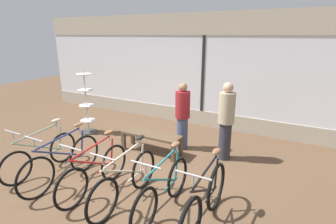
{
  "coord_description": "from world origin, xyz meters",
  "views": [
    {
      "loc": [
        2.71,
        -3.44,
        2.63
      ],
      "look_at": [
        0.0,
        1.49,
        0.95
      ],
      "focal_mm": 28.0,
      "sensor_mm": 36.0,
      "label": 1
    }
  ],
  "objects_px": {
    "accessory_rack": "(87,108)",
    "display_bench": "(151,137)",
    "bicycle_center_left": "(95,172)",
    "customer_near_rack": "(226,120)",
    "bicycle_far_left": "(42,155)",
    "bicycle_far_right": "(205,202)",
    "customer_by_window": "(183,115)",
    "bicycle_center_right": "(126,181)",
    "bicycle_right": "(163,190)",
    "bicycle_left": "(63,162)"
  },
  "relations": [
    {
      "from": "accessory_rack",
      "to": "display_bench",
      "type": "height_order",
      "value": "accessory_rack"
    },
    {
      "from": "bicycle_center_left",
      "to": "customer_near_rack",
      "type": "relative_size",
      "value": 0.99
    },
    {
      "from": "bicycle_far_left",
      "to": "bicycle_far_right",
      "type": "xyz_separation_m",
      "value": [
        3.35,
        0.08,
        0.03
      ]
    },
    {
      "from": "bicycle_center_left",
      "to": "customer_by_window",
      "type": "bearing_deg",
      "value": 77.9
    },
    {
      "from": "bicycle_center_right",
      "to": "customer_near_rack",
      "type": "height_order",
      "value": "customer_near_rack"
    },
    {
      "from": "bicycle_center_left",
      "to": "bicycle_right",
      "type": "distance_m",
      "value": 1.28
    },
    {
      "from": "bicycle_center_left",
      "to": "display_bench",
      "type": "distance_m",
      "value": 1.8
    },
    {
      "from": "bicycle_center_right",
      "to": "bicycle_right",
      "type": "distance_m",
      "value": 0.64
    },
    {
      "from": "bicycle_left",
      "to": "accessory_rack",
      "type": "bearing_deg",
      "value": 125.69
    },
    {
      "from": "bicycle_right",
      "to": "display_bench",
      "type": "xyz_separation_m",
      "value": [
        -1.29,
        1.71,
        -0.0
      ]
    },
    {
      "from": "customer_near_rack",
      "to": "display_bench",
      "type": "bearing_deg",
      "value": -162.41
    },
    {
      "from": "bicycle_center_left",
      "to": "customer_by_window",
      "type": "distance_m",
      "value": 2.44
    },
    {
      "from": "bicycle_far_right",
      "to": "customer_by_window",
      "type": "relative_size",
      "value": 1.1
    },
    {
      "from": "bicycle_far_right",
      "to": "accessory_rack",
      "type": "xyz_separation_m",
      "value": [
        -4.18,
        1.96,
        0.3
      ]
    },
    {
      "from": "bicycle_far_left",
      "to": "bicycle_center_right",
      "type": "relative_size",
      "value": 0.97
    },
    {
      "from": "bicycle_center_left",
      "to": "accessory_rack",
      "type": "bearing_deg",
      "value": 137.51
    },
    {
      "from": "bicycle_far_right",
      "to": "customer_by_window",
      "type": "xyz_separation_m",
      "value": [
        -1.44,
        2.26,
        0.42
      ]
    },
    {
      "from": "bicycle_right",
      "to": "accessory_rack",
      "type": "height_order",
      "value": "accessory_rack"
    },
    {
      "from": "bicycle_far_right",
      "to": "display_bench",
      "type": "relative_size",
      "value": 1.24
    },
    {
      "from": "bicycle_far_left",
      "to": "customer_by_window",
      "type": "relative_size",
      "value": 1.06
    },
    {
      "from": "bicycle_right",
      "to": "customer_near_rack",
      "type": "height_order",
      "value": "customer_near_rack"
    },
    {
      "from": "bicycle_right",
      "to": "display_bench",
      "type": "height_order",
      "value": "bicycle_right"
    },
    {
      "from": "bicycle_center_left",
      "to": "bicycle_center_right",
      "type": "height_order",
      "value": "bicycle_center_right"
    },
    {
      "from": "bicycle_center_right",
      "to": "accessory_rack",
      "type": "xyz_separation_m",
      "value": [
        -2.87,
        2.03,
        0.32
      ]
    },
    {
      "from": "bicycle_far_right",
      "to": "customer_near_rack",
      "type": "xyz_separation_m",
      "value": [
        -0.4,
        2.21,
        0.48
      ]
    },
    {
      "from": "customer_near_rack",
      "to": "customer_by_window",
      "type": "distance_m",
      "value": 1.04
    },
    {
      "from": "bicycle_far_left",
      "to": "bicycle_right",
      "type": "height_order",
      "value": "bicycle_right"
    },
    {
      "from": "display_bench",
      "to": "customer_by_window",
      "type": "bearing_deg",
      "value": 46.07
    },
    {
      "from": "bicycle_far_left",
      "to": "bicycle_center_left",
      "type": "height_order",
      "value": "bicycle_center_left"
    },
    {
      "from": "customer_by_window",
      "to": "bicycle_center_right",
      "type": "bearing_deg",
      "value": -86.76
    },
    {
      "from": "accessory_rack",
      "to": "customer_by_window",
      "type": "height_order",
      "value": "accessory_rack"
    },
    {
      "from": "customer_near_rack",
      "to": "customer_by_window",
      "type": "relative_size",
      "value": 1.07
    },
    {
      "from": "bicycle_center_left",
      "to": "bicycle_far_right",
      "type": "relative_size",
      "value": 0.96
    },
    {
      "from": "bicycle_left",
      "to": "display_bench",
      "type": "bearing_deg",
      "value": 69.07
    },
    {
      "from": "bicycle_center_right",
      "to": "accessory_rack",
      "type": "distance_m",
      "value": 3.53
    },
    {
      "from": "display_bench",
      "to": "bicycle_right",
      "type": "bearing_deg",
      "value": -52.86
    },
    {
      "from": "bicycle_far_left",
      "to": "customer_near_rack",
      "type": "distance_m",
      "value": 3.77
    },
    {
      "from": "bicycle_center_left",
      "to": "bicycle_left",
      "type": "bearing_deg",
      "value": -176.03
    },
    {
      "from": "accessory_rack",
      "to": "customer_by_window",
      "type": "distance_m",
      "value": 2.76
    },
    {
      "from": "bicycle_far_right",
      "to": "bicycle_center_right",
      "type": "bearing_deg",
      "value": -176.85
    },
    {
      "from": "display_bench",
      "to": "customer_near_rack",
      "type": "xyz_separation_m",
      "value": [
        1.56,
        0.5,
        0.51
      ]
    },
    {
      "from": "bicycle_far_left",
      "to": "customer_by_window",
      "type": "distance_m",
      "value": 3.05
    },
    {
      "from": "display_bench",
      "to": "customer_by_window",
      "type": "height_order",
      "value": "customer_by_window"
    },
    {
      "from": "bicycle_left",
      "to": "bicycle_center_left",
      "type": "xyz_separation_m",
      "value": [
        0.73,
        0.05,
        -0.02
      ]
    },
    {
      "from": "customer_by_window",
      "to": "bicycle_far_left",
      "type": "bearing_deg",
      "value": -129.25
    },
    {
      "from": "bicycle_left",
      "to": "customer_near_rack",
      "type": "height_order",
      "value": "customer_near_rack"
    },
    {
      "from": "accessory_rack",
      "to": "bicycle_center_right",
      "type": "bearing_deg",
      "value": -35.3
    },
    {
      "from": "bicycle_center_right",
      "to": "customer_by_window",
      "type": "xyz_separation_m",
      "value": [
        -0.13,
        2.33,
        0.44
      ]
    },
    {
      "from": "bicycle_far_right",
      "to": "customer_by_window",
      "type": "height_order",
      "value": "customer_by_window"
    },
    {
      "from": "bicycle_right",
      "to": "accessory_rack",
      "type": "relative_size",
      "value": 0.97
    }
  ]
}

